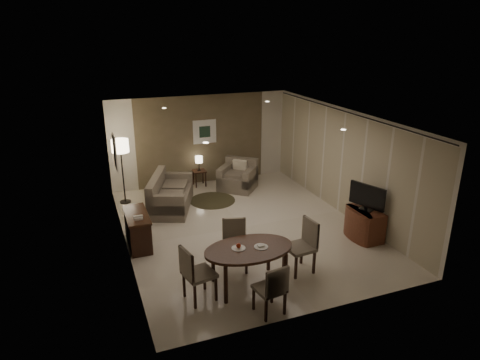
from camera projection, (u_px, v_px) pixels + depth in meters
name	position (u px, v px, depth m)	size (l,w,h in m)	color
room_shell	(237.00, 170.00, 10.27)	(5.50, 7.00, 2.70)	beige
taupe_accent	(201.00, 140.00, 12.98)	(3.96, 0.03, 2.70)	brown
curtain_wall	(342.00, 163.00, 10.82)	(0.08, 6.70, 2.58)	#B8B08F
curtain_rod	(346.00, 112.00, 10.38)	(0.03, 0.03, 6.80)	black
art_back_frame	(205.00, 132.00, 12.91)	(0.72, 0.03, 0.72)	silver
art_back_canvas	(205.00, 132.00, 12.89)	(0.34, 0.01, 0.34)	#1C3423
art_left_frame	(115.00, 152.00, 9.89)	(0.03, 0.60, 0.80)	silver
art_left_canvas	(116.00, 152.00, 9.89)	(0.01, 0.46, 0.64)	gray
downlight_nl	(206.00, 143.00, 7.41)	(0.10, 0.10, 0.01)	white
downlight_nr	(343.00, 130.00, 8.35)	(0.10, 0.10, 0.01)	white
downlight_fl	(164.00, 108.00, 10.58)	(0.10, 0.10, 0.01)	white
downlight_fr	(267.00, 102.00, 11.52)	(0.10, 0.10, 0.01)	white
console_desk	(138.00, 230.00, 9.40)	(0.48, 1.20, 0.75)	#3F2414
telephone	(138.00, 217.00, 9.00)	(0.20, 0.14, 0.09)	white
tv_cabinet	(365.00, 224.00, 9.74)	(0.48, 0.90, 0.70)	brown
flat_tv	(367.00, 197.00, 9.50)	(0.06, 0.88, 0.60)	black
dining_table	(249.00, 267.00, 7.91)	(1.67, 1.05, 0.78)	#3F2414
chair_near	(269.00, 288.00, 7.13)	(0.46, 0.46, 0.94)	gray
chair_far	(235.00, 246.00, 8.42)	(0.49, 0.49, 1.01)	gray
chair_left	(199.00, 273.00, 7.47)	(0.50, 0.50, 1.04)	gray
chair_right	(299.00, 247.00, 8.33)	(0.51, 0.51, 1.06)	gray
plate_a	(239.00, 248.00, 7.76)	(0.26, 0.26, 0.02)	white
plate_b	(261.00, 247.00, 7.80)	(0.26, 0.26, 0.02)	white
fruit_apple	(239.00, 246.00, 7.74)	(0.09, 0.09, 0.09)	#A42A12
napkin	(261.00, 246.00, 7.79)	(0.12, 0.08, 0.03)	white
round_rug	(212.00, 200.00, 11.96)	(1.27, 1.27, 0.01)	#3E3B23
sofa	(171.00, 192.00, 11.34)	(0.95, 1.90, 0.89)	gray
armchair	(238.00, 175.00, 12.66)	(1.00, 0.94, 0.88)	gray
side_table	(199.00, 178.00, 13.02)	(0.38, 0.38, 0.48)	black
table_lamp	(199.00, 163.00, 12.85)	(0.22, 0.22, 0.50)	#FFEAC1
floor_lamp	(123.00, 172.00, 11.55)	(0.45, 0.45, 1.79)	#FFE5B7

